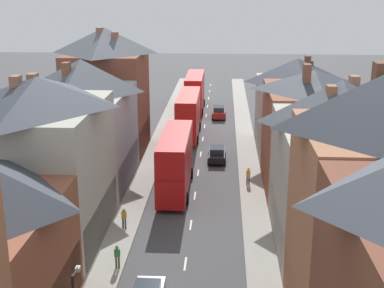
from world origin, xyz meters
TOP-DOWN VIEW (x-y plane):
  - pavement_left at (-5.10, 38.00)m, footprint 2.20×104.00m
  - pavement_right at (5.10, 38.00)m, footprint 2.20×104.00m
  - centre_line_dashes at (0.00, 36.00)m, footprint 0.14×97.80m
  - terrace_row_left at (-10.19, 18.28)m, footprint 8.00×57.93m
  - terrace_row_right at (10.19, 16.31)m, footprint 8.00×61.88m
  - double_decker_bus_lead at (-1.81, 63.11)m, footprint 2.74×10.80m
  - double_decker_bus_mid_street at (-1.81, 31.14)m, footprint 2.74×10.80m
  - double_decker_bus_far_approaching at (-1.81, 48.89)m, footprint 2.74×10.80m
  - car_near_silver at (1.80, 39.68)m, footprint 1.90×3.98m
  - car_parked_right_a at (1.80, 58.53)m, footprint 1.90×4.00m
  - pedestrian_mid_left at (-4.36, 16.96)m, footprint 0.36×0.22m
  - pedestrian_mid_right at (-4.99, 22.84)m, footprint 0.36×0.22m
  - pedestrian_far_left at (4.78, 32.70)m, footprint 0.36×0.22m

SIDE VIEW (x-z plane):
  - centre_line_dashes at x=0.00m, z-range 0.00..0.01m
  - pavement_left at x=-5.10m, z-range 0.00..0.14m
  - pavement_right at x=5.10m, z-range 0.00..0.14m
  - car_near_silver at x=1.80m, z-range 0.01..1.61m
  - car_parked_right_a at x=1.80m, z-range 0.00..1.71m
  - pedestrian_mid_left at x=-4.36m, z-range 0.23..1.84m
  - pedestrian_mid_right at x=-4.99m, z-range 0.23..1.84m
  - pedestrian_far_left at x=4.78m, z-range 0.23..1.84m
  - double_decker_bus_lead at x=-1.81m, z-range 0.17..5.47m
  - double_decker_bus_mid_street at x=-1.81m, z-range 0.17..5.47m
  - double_decker_bus_far_approaching at x=-1.81m, z-range 0.17..5.47m
  - terrace_row_left at x=-10.19m, z-range -1.06..13.25m
  - terrace_row_right at x=10.19m, z-range -0.87..13.43m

